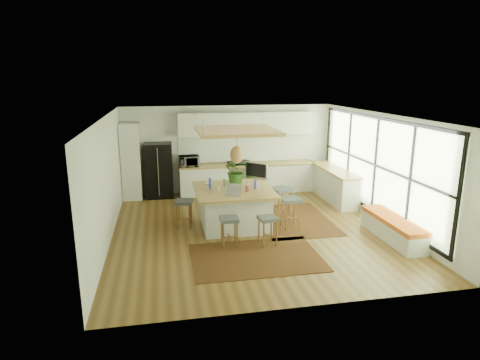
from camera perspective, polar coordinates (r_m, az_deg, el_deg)
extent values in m
plane|color=#573B18|center=(9.88, 1.70, -6.85)|extent=(7.00, 7.00, 0.00)
plane|color=white|center=(9.26, 1.82, 8.95)|extent=(7.00, 7.00, 0.00)
plane|color=silver|center=(12.85, -1.66, 4.34)|extent=(6.50, 0.00, 6.50)
plane|color=silver|center=(6.25, 8.81, -6.51)|extent=(6.50, 0.00, 6.50)
plane|color=silver|center=(9.34, -18.10, -0.11)|extent=(0.00, 7.00, 7.00)
plane|color=silver|center=(10.66, 19.08, 1.51)|extent=(0.00, 7.00, 7.00)
cube|color=silver|center=(12.45, -14.94, 2.49)|extent=(0.55, 0.60, 2.25)
cube|color=silver|center=(12.83, 1.03, 0.17)|extent=(4.20, 0.60, 0.88)
cube|color=olive|center=(12.72, 1.04, 2.18)|extent=(4.24, 0.64, 0.05)
cube|color=white|center=(12.93, 0.77, 4.40)|extent=(4.20, 0.02, 0.80)
cube|color=silver|center=(12.66, 0.93, 7.85)|extent=(4.20, 0.34, 0.70)
cube|color=silver|center=(12.45, 12.95, -0.62)|extent=(0.60, 2.50, 0.88)
cube|color=olive|center=(12.35, 13.07, 1.44)|extent=(0.64, 2.54, 0.05)
cube|color=black|center=(8.41, 2.25, -10.70)|extent=(2.60, 1.80, 0.01)
cube|color=black|center=(10.57, 7.37, -5.51)|extent=(1.80, 2.60, 0.01)
imported|color=#A5A5AA|center=(12.39, -7.09, 2.81)|extent=(0.60, 0.35, 0.40)
imported|color=#1E4C19|center=(10.19, -0.54, 0.92)|extent=(0.88, 0.91, 0.55)
imported|color=beige|center=(10.23, -4.35, -0.52)|extent=(0.25, 0.25, 0.05)
cylinder|color=#383DE2|center=(9.81, -4.15, -0.73)|extent=(0.07, 0.07, 0.19)
cylinder|color=silver|center=(9.59, -3.08, -1.06)|extent=(0.07, 0.07, 0.19)
cylinder|color=#913041|center=(9.55, 0.91, -1.10)|extent=(0.07, 0.07, 0.19)
cylinder|color=beige|center=(9.90, 1.06, -0.55)|extent=(0.07, 0.07, 0.19)
cylinder|color=#497A57|center=(10.00, -2.26, -0.42)|extent=(0.07, 0.07, 0.19)
cylinder|color=#383DE2|center=(9.79, 2.10, -0.73)|extent=(0.07, 0.07, 0.19)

